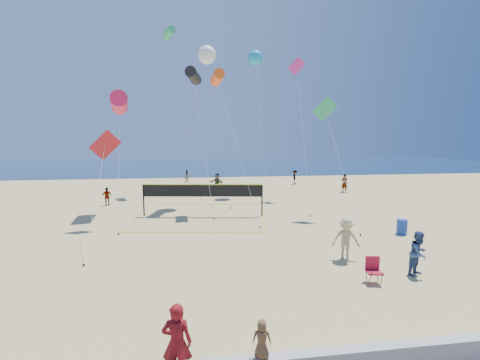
{
  "coord_description": "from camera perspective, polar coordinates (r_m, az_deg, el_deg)",
  "views": [
    {
      "loc": [
        -2.85,
        -9.28,
        5.25
      ],
      "look_at": [
        -1.25,
        2.0,
        3.86
      ],
      "focal_mm": 24.0,
      "sensor_mm": 36.0,
      "label": 1
    }
  ],
  "objects": [
    {
      "name": "ground",
      "position": [
        11.03,
        8.5,
        -21.52
      ],
      "size": [
        120.0,
        120.0,
        0.0
      ],
      "primitive_type": "plane",
      "color": "tan",
      "rests_on": "ground"
    },
    {
      "name": "ocean",
      "position": [
        71.53,
        -5.79,
        2.73
      ],
      "size": [
        140.0,
        50.0,
        0.03
      ],
      "primitive_type": "cube",
      "color": "navy",
      "rests_on": "ground"
    },
    {
      "name": "woman",
      "position": [
        7.9,
        -11.14,
        -26.57
      ],
      "size": [
        0.7,
        0.51,
        1.8
      ],
      "primitive_type": "imported",
      "rotation": [
        0.0,
        0.0,
        3.02
      ],
      "color": "maroon",
      "rests_on": "ground"
    },
    {
      "name": "toddler",
      "position": [
        7.68,
        3.9,
        -26.37
      ],
      "size": [
        0.47,
        0.37,
        0.85
      ],
      "primitive_type": "imported",
      "rotation": [
        0.0,
        0.0,
        2.88
      ],
      "color": "brown",
      "rests_on": "seawall"
    },
    {
      "name": "bystander_a",
      "position": [
        14.66,
        29.2,
        -11.3
      ],
      "size": [
        1.05,
        0.96,
        1.75
      ],
      "primitive_type": "imported",
      "rotation": [
        0.0,
        0.0,
        0.44
      ],
      "color": "navy",
      "rests_on": "ground"
    },
    {
      "name": "bystander_b",
      "position": [
        15.18,
        18.32,
        -9.92
      ],
      "size": [
        1.35,
        1.0,
        1.87
      ],
      "primitive_type": "imported",
      "rotation": [
        0.0,
        0.0,
        -0.28
      ],
      "color": "tan",
      "rests_on": "ground"
    },
    {
      "name": "far_person_0",
      "position": [
        28.37,
        -22.59,
        -2.73
      ],
      "size": [
        0.93,
        0.72,
        1.47
      ],
      "primitive_type": "imported",
      "rotation": [
        0.0,
        0.0,
        0.49
      ],
      "color": "gray",
      "rests_on": "ground"
    },
    {
      "name": "far_person_1",
      "position": [
        33.07,
        -4.11,
        -0.48
      ],
      "size": [
        1.73,
        1.63,
        1.95
      ],
      "primitive_type": "imported",
      "rotation": [
        0.0,
        0.0,
        -0.73
      ],
      "color": "gray",
      "rests_on": "ground"
    },
    {
      "name": "far_person_2",
      "position": [
        34.67,
        18.1,
        -0.52
      ],
      "size": [
        0.77,
        0.82,
        1.89
      ],
      "primitive_type": "imported",
      "rotation": [
        0.0,
        0.0,
        2.22
      ],
      "color": "gray",
      "rests_on": "ground"
    },
    {
      "name": "far_person_3",
      "position": [
        41.32,
        -9.34,
        0.66
      ],
      "size": [
        0.92,
        0.82,
        1.56
      ],
      "primitive_type": "imported",
      "rotation": [
        0.0,
        0.0,
        0.36
      ],
      "color": "gray",
      "rests_on": "ground"
    },
    {
      "name": "far_person_4",
      "position": [
        39.83,
        9.75,
        0.52
      ],
      "size": [
        0.95,
        1.24,
        1.7
      ],
      "primitive_type": "imported",
      "rotation": [
        0.0,
        0.0,
        1.25
      ],
      "color": "gray",
      "rests_on": "ground"
    },
    {
      "name": "camp_chair",
      "position": [
        13.31,
        22.61,
        -14.29
      ],
      "size": [
        0.6,
        0.71,
        1.07
      ],
      "rotation": [
        0.0,
        0.0,
        -0.18
      ],
      "color": "#A5122B",
      "rests_on": "ground"
    },
    {
      "name": "trash_barrel",
      "position": [
        20.46,
        26.84,
        -7.46
      ],
      "size": [
        0.58,
        0.58,
        0.84
      ],
      "primitive_type": "cylinder",
      "rotation": [
        0.0,
        0.0,
        0.03
      ],
      "color": "#183CA0",
      "rests_on": "ground"
    },
    {
      "name": "volleyball_net",
      "position": [
        22.53,
        -6.66,
        -2.55
      ],
      "size": [
        9.64,
        9.51,
        2.27
      ],
      "rotation": [
        0.0,
        0.0,
        -0.15
      ],
      "color": "black",
      "rests_on": "ground"
    },
    {
      "name": "kite_0",
      "position": [
        25.14,
        -20.69,
        12.71
      ],
      "size": [
        1.85,
        7.62,
        8.72
      ],
      "rotation": [
        0.0,
        0.0,
        0.2
      ],
      "color": "#ED1F52",
      "rests_on": "ground"
    },
    {
      "name": "kite_1",
      "position": [
        26.21,
        -8.28,
        17.84
      ],
      "size": [
        1.89,
        5.88,
        10.8
      ],
      "rotation": [
        0.0,
        0.0,
        -0.24
      ],
      "color": "black",
      "rests_on": "ground"
    },
    {
      "name": "kite_2",
      "position": [
        24.59,
        -4.04,
        17.7
      ],
      "size": [
        2.62,
        6.56,
        10.36
      ],
      "rotation": [
        0.0,
        0.0,
        0.1
      ],
      "color": "#FF5B19",
      "rests_on": "ground"
    },
    {
      "name": "kite_3",
      "position": [
        20.83,
        -22.93,
        5.2
      ],
      "size": [
        1.9,
        6.8,
        5.94
      ],
      "rotation": [
        0.0,
        0.0,
        0.22
      ],
      "color": "red",
      "rests_on": "ground"
    },
    {
      "name": "kite_4",
      "position": [
        22.97,
        15.09,
        11.28
      ],
      "size": [
        1.66,
        5.39,
        8.28
      ],
      "rotation": [
        0.0,
        0.0,
        -0.08
      ],
      "color": "#32B66D",
      "rests_on": "ground"
    },
    {
      "name": "kite_5",
      "position": [
        30.85,
        10.16,
        18.03
      ],
      "size": [
        2.19,
        8.82,
        12.88
      ],
      "rotation": [
        0.0,
        0.0,
        -0.35
      ],
      "color": "#EC329C",
      "rests_on": "ground"
    },
    {
      "name": "kite_6",
      "position": [
        28.43,
        -5.89,
        21.23
      ],
      "size": [
        2.46,
        3.97,
        13.02
      ],
      "rotation": [
        0.0,
        0.0,
        0.07
      ],
      "color": "white",
      "rests_on": "ground"
    },
    {
      "name": "kite_7",
      "position": [
        33.26,
        2.74,
        20.84
      ],
      "size": [
        1.64,
        6.59,
        13.95
      ],
      "rotation": [
        0.0,
        0.0,
        0.17
      ],
      "color": "#199BD6",
      "rests_on": "ground"
    },
    {
      "name": "kite_8",
      "position": [
        35.41,
        -12.52,
        24.11
      ],
      "size": [
        3.59,
        6.47,
        16.32
      ],
      "rotation": [
        0.0,
        0.0,
        0.41
      ],
      "color": "#32B66D",
      "rests_on": "ground"
    }
  ]
}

